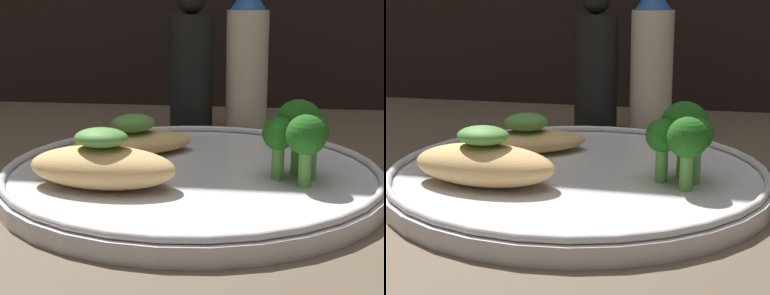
# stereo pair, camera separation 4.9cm
# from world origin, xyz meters

# --- Properties ---
(ground_plane) EXTENTS (1.80, 1.80, 0.01)m
(ground_plane) POSITION_xyz_m (0.00, 0.00, -0.01)
(ground_plane) COLOR brown
(plate) EXTENTS (0.32, 0.32, 0.02)m
(plate) POSITION_xyz_m (0.00, 0.00, 0.01)
(plate) COLOR silver
(plate) RESTS_ON ground_plane
(grilled_meat_front) EXTENTS (0.12, 0.07, 0.05)m
(grilled_meat_front) POSITION_xyz_m (-0.06, -0.05, 0.03)
(grilled_meat_front) COLOR tan
(grilled_meat_front) RESTS_ON plate
(grilled_meat_middle) EXTENTS (0.12, 0.10, 0.04)m
(grilled_meat_middle) POSITION_xyz_m (-0.06, 0.05, 0.03)
(grilled_meat_middle) COLOR tan
(grilled_meat_middle) RESTS_ON plate
(broccoli_bunch) EXTENTS (0.05, 0.07, 0.06)m
(broccoli_bunch) POSITION_xyz_m (0.09, -0.01, 0.05)
(broccoli_bunch) COLOR #569942
(broccoli_bunch) RESTS_ON plate
(sauce_bottle) EXTENTS (0.05, 0.05, 0.17)m
(sauce_bottle) POSITION_xyz_m (0.04, 0.21, 0.08)
(sauce_bottle) COLOR beige
(sauce_bottle) RESTS_ON ground_plane
(pepper_grinder) EXTENTS (0.05, 0.05, 0.17)m
(pepper_grinder) POSITION_xyz_m (-0.03, 0.21, 0.08)
(pepper_grinder) COLOR black
(pepper_grinder) RESTS_ON ground_plane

